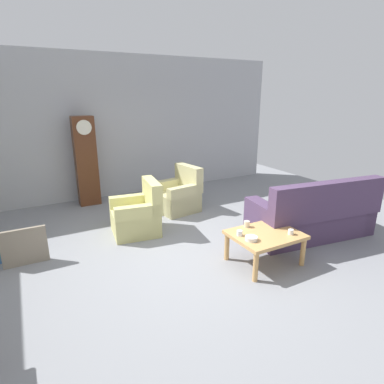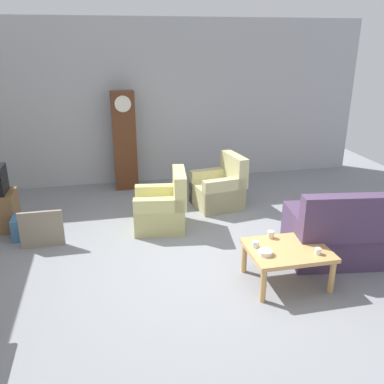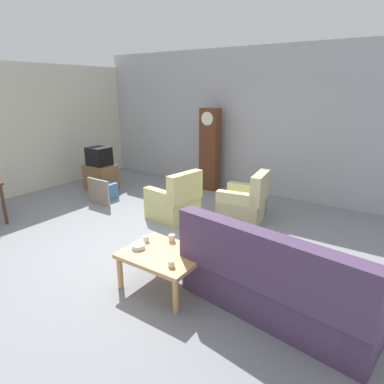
{
  "view_description": "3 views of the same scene",
  "coord_description": "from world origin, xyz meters",
  "views": [
    {
      "loc": [
        -2.01,
        -3.78,
        2.33
      ],
      "look_at": [
        0.5,
        0.81,
        0.71
      ],
      "focal_mm": 29.66,
      "sensor_mm": 36.0,
      "label": 1
    },
    {
      "loc": [
        -1.18,
        -4.67,
        2.8
      ],
      "look_at": [
        -0.09,
        0.34,
        0.88
      ],
      "focal_mm": 38.28,
      "sensor_mm": 36.0,
      "label": 2
    },
    {
      "loc": [
        3.15,
        -3.44,
        2.36
      ],
      "look_at": [
        0.48,
        0.5,
        0.85
      ],
      "focal_mm": 30.92,
      "sensor_mm": 36.0,
      "label": 3
    }
  ],
  "objects": [
    {
      "name": "garage_door_wall",
      "position": [
        0.0,
        3.6,
        1.6
      ],
      "size": [
        8.4,
        0.16,
        3.2
      ],
      "primitive_type": "cube",
      "color": "#ADAFB5",
      "rests_on": "ground_plane"
    },
    {
      "name": "couch_floral",
      "position": [
        2.17,
        -0.39,
        0.36
      ],
      "size": [
        2.2,
        1.16,
        1.04
      ],
      "color": "#4C3856",
      "rests_on": "ground_plane"
    },
    {
      "name": "storage_box_blue",
      "position": [
        -2.38,
        1.27,
        0.17
      ],
      "size": [
        0.46,
        0.37,
        0.33
      ],
      "primitive_type": "cube",
      "color": "teal",
      "rests_on": "ground_plane"
    },
    {
      "name": "coffee_table_wood",
      "position": [
        0.86,
        -0.68,
        0.39
      ],
      "size": [
        0.96,
        0.76,
        0.46
      ],
      "color": "tan",
      "rests_on": "ground_plane"
    },
    {
      "name": "framed_picture_leaning",
      "position": [
        -2.15,
        0.9,
        0.27
      ],
      "size": [
        0.6,
        0.05,
        0.55
      ],
      "primitive_type": "cube",
      "color": "gray",
      "rests_on": "ground_plane"
    },
    {
      "name": "grandfather_clock",
      "position": [
        -0.81,
        3.15,
        0.96
      ],
      "size": [
        0.44,
        0.3,
        1.91
      ],
      "color": "#562D19",
      "rests_on": "ground_plane"
    },
    {
      "name": "armchair_olive_far",
      "position": [
        0.74,
        1.85,
        0.31
      ],
      "size": [
        0.9,
        0.87,
        0.92
      ],
      "color": "#C1BB84",
      "rests_on": "ground_plane"
    },
    {
      "name": "ground_plane",
      "position": [
        0.0,
        0.0,
        0.0
      ],
      "size": [
        10.4,
        10.4,
        0.0
      ],
      "primitive_type": "plane",
      "color": "gray"
    },
    {
      "name": "armchair_olive_near",
      "position": [
        -0.38,
        1.18,
        0.31
      ],
      "size": [
        0.88,
        0.86,
        0.92
      ],
      "color": "#CCC67A",
      "rests_on": "ground_plane"
    },
    {
      "name": "cup_cream_tall",
      "position": [
        0.76,
        -0.38,
        0.51
      ],
      "size": [
        0.09,
        0.09,
        0.09
      ],
      "primitive_type": "cylinder",
      "color": "beige",
      "rests_on": "coffee_table_wood"
    },
    {
      "name": "cup_white_porcelain",
      "position": [
        1.14,
        -0.88,
        0.5
      ],
      "size": [
        0.07,
        0.07,
        0.07
      ],
      "primitive_type": "cylinder",
      "color": "white",
      "rests_on": "coffee_table_wood"
    },
    {
      "name": "cup_blue_rimmed",
      "position": [
        0.49,
        -0.57,
        0.5
      ],
      "size": [
        0.08,
        0.08,
        0.08
      ],
      "primitive_type": "cylinder",
      "color": "silver",
      "rests_on": "coffee_table_wood"
    },
    {
      "name": "bowl_white_stacked",
      "position": [
        0.54,
        -0.77,
        0.49
      ],
      "size": [
        0.17,
        0.17,
        0.05
      ],
      "primitive_type": "cylinder",
      "color": "white",
      "rests_on": "coffee_table_wood"
    }
  ]
}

